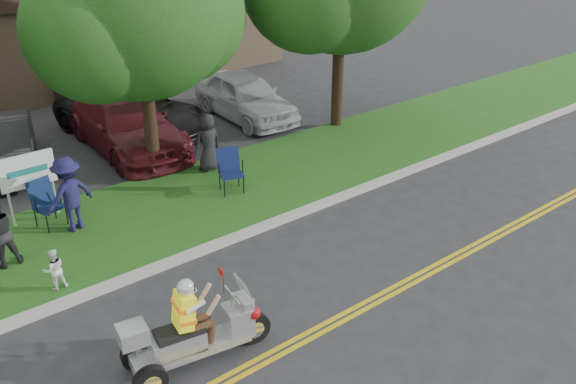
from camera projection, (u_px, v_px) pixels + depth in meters
ground at (312, 311)px, 11.39m from camera, size 120.00×120.00×0.00m
centerline_near at (333, 327)px, 10.98m from camera, size 60.00×0.10×0.01m
centerline_far at (327, 322)px, 11.09m from camera, size 60.00×0.10×0.01m
curb at (223, 242)px, 13.50m from camera, size 60.00×0.25×0.12m
grass_verge at (175, 207)px, 15.00m from camera, size 60.00×4.00×0.10m
commercial_building at (49, 27)px, 24.90m from camera, size 18.00×8.20×4.00m
tree_mid at (140, 10)px, 14.78m from camera, size 5.88×4.80×7.05m
business_sign at (28, 175)px, 13.84m from camera, size 1.25×0.06×1.75m
trike_scooter at (192, 335)px, 9.88m from camera, size 2.57×1.01×1.68m
lawn_chair_a at (230, 167)px, 15.49m from camera, size 0.74×0.75×1.10m
lawn_chair_b at (45, 200)px, 13.86m from camera, size 0.71×0.73×1.10m
spectator_chair_a at (69, 194)px, 13.56m from camera, size 1.25×0.90×1.76m
spectator_chair_b at (208, 142)px, 16.52m from camera, size 0.82×0.57×1.62m
child_right at (54, 269)px, 11.68m from camera, size 0.44×0.35×0.86m
parked_car_left at (4, 146)px, 16.84m from camera, size 2.67×4.54×1.41m
parked_car_mid at (133, 112)px, 19.24m from camera, size 3.98×5.86×1.49m
parked_car_right at (126, 124)px, 18.13m from camera, size 2.38×5.50×1.57m
parked_car_far_right at (245, 96)px, 20.62m from camera, size 2.08×4.66×1.56m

